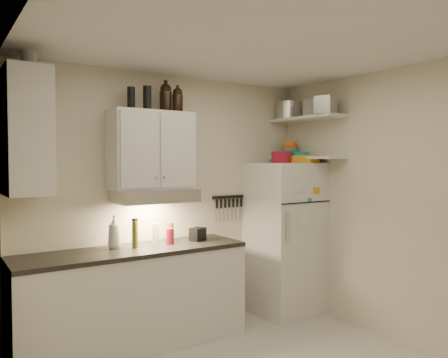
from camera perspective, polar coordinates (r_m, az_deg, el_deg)
ceiling at (r=3.40m, az=5.16°, el=17.55°), size 3.20×3.00×0.02m
back_wall at (r=4.57m, az=-6.87°, el=-2.95°), size 3.20×0.02×2.60m
left_wall at (r=2.62m, az=-23.74°, el=-7.00°), size 0.02×3.00×2.60m
right_wall at (r=4.48m, az=21.37°, el=-3.19°), size 0.02×3.00×2.60m
base_cabinet at (r=4.24m, az=-11.74°, el=-15.28°), size 2.10×0.60×0.88m
countertop at (r=4.12m, az=-11.79°, el=-9.17°), size 2.10×0.62×0.04m
upper_cabinet at (r=4.27m, az=-9.45°, el=3.72°), size 0.80×0.33×0.75m
side_cabinet at (r=3.81m, az=-24.43°, el=5.61°), size 0.33×0.55×1.00m
range_hood at (r=4.22m, az=-9.05°, el=-2.17°), size 0.76×0.46×0.12m
fridge at (r=5.04m, az=7.91°, el=-7.62°), size 0.70×0.68×1.70m
shelf_hi at (r=5.03m, az=10.74°, el=7.77°), size 0.30×0.95×0.03m
shelf_lo at (r=5.01m, az=10.71°, el=2.75°), size 0.30×0.95×0.03m
knife_strip at (r=4.90m, az=0.59°, el=-2.35°), size 0.42×0.02×0.03m
dutch_oven at (r=4.90m, az=7.49°, el=2.83°), size 0.27×0.27×0.13m
book_stack at (r=4.92m, az=10.56°, el=2.55°), size 0.26×0.29×0.08m
spice_jar at (r=4.91m, az=8.38°, el=2.74°), size 0.08×0.08×0.11m
stock_pot at (r=5.29m, az=8.42°, el=8.79°), size 0.37×0.37×0.21m
tin_a at (r=4.90m, az=11.64°, el=9.11°), size 0.20×0.18×0.17m
tin_b at (r=4.74m, az=13.11°, el=9.38°), size 0.23×0.23×0.18m
bowl_teal at (r=5.23m, az=8.58°, el=3.38°), size 0.22×0.22×0.09m
bowl_orange at (r=5.26m, az=8.57°, el=4.13°), size 0.17×0.17×0.05m
bowl_yellow at (r=5.26m, az=8.58°, el=4.66°), size 0.14×0.14×0.04m
plates at (r=5.04m, az=9.85°, el=3.23°), size 0.24×0.24×0.05m
growler_a at (r=4.36m, az=-7.62°, el=10.52°), size 0.16×0.16×0.28m
growler_b at (r=4.35m, az=-6.09°, el=10.27°), size 0.11×0.11×0.24m
thermos_a at (r=4.24m, az=-10.00°, el=10.36°), size 0.10×0.10×0.23m
thermos_b at (r=4.21m, az=-12.04°, el=10.27°), size 0.09×0.09×0.21m
side_jar at (r=3.96m, az=-24.06°, el=13.96°), size 0.14×0.14×0.16m
soap_bottle at (r=4.15m, az=-14.15°, el=-6.47°), size 0.15×0.15×0.34m
pepper_mill at (r=4.39m, az=-6.99°, el=-6.91°), size 0.08×0.08×0.19m
oil_bottle at (r=4.12m, az=-11.55°, el=-7.11°), size 0.06×0.06×0.25m
vinegar_bottle at (r=4.14m, az=-11.56°, el=-6.92°), size 0.07×0.07×0.27m
clear_bottle at (r=4.30m, az=-8.92°, el=-7.06°), size 0.08×0.08×0.20m
red_jar at (r=4.27m, az=-7.07°, el=-7.43°), size 0.10×0.10×0.15m
caddy at (r=4.43m, az=-3.45°, el=-7.21°), size 0.18×0.16×0.13m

